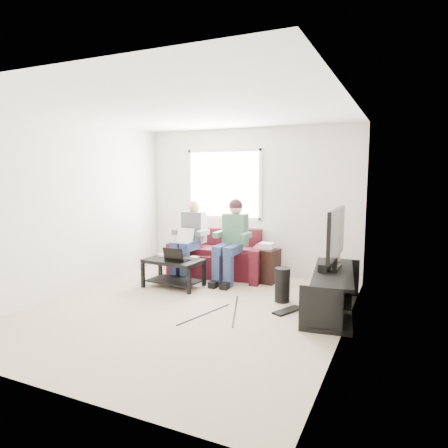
# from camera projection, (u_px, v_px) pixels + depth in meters

# --- Properties ---
(floor) EXTENTS (4.50, 4.50, 0.00)m
(floor) POSITION_uv_depth(u_px,v_px,m) (188.00, 309.00, 5.35)
(floor) COLOR #B7A18E
(floor) RESTS_ON ground
(ceiling) EXTENTS (4.50, 4.50, 0.00)m
(ceiling) POSITION_uv_depth(u_px,v_px,m) (186.00, 110.00, 5.01)
(ceiling) COLOR white
(ceiling) RESTS_ON wall_back
(wall_back) EXTENTS (4.50, 0.00, 4.50)m
(wall_back) POSITION_uv_depth(u_px,v_px,m) (249.00, 201.00, 7.21)
(wall_back) COLOR silver
(wall_back) RESTS_ON floor
(wall_front) EXTENTS (4.50, 0.00, 4.50)m
(wall_front) POSITION_uv_depth(u_px,v_px,m) (45.00, 238.00, 3.15)
(wall_front) COLOR silver
(wall_front) RESTS_ON floor
(wall_left) EXTENTS (0.00, 4.50, 4.50)m
(wall_left) POSITION_uv_depth(u_px,v_px,m) (72.00, 207.00, 6.01)
(wall_left) COLOR silver
(wall_left) RESTS_ON floor
(wall_right) EXTENTS (0.00, 4.50, 4.50)m
(wall_right) POSITION_uv_depth(u_px,v_px,m) (346.00, 220.00, 4.35)
(wall_right) COLOR silver
(wall_right) RESTS_ON floor
(window) EXTENTS (1.48, 0.04, 1.28)m
(window) POSITION_uv_depth(u_px,v_px,m) (224.00, 184.00, 7.36)
(window) COLOR white
(window) RESTS_ON wall_back
(sofa) EXTENTS (1.86, 1.05, 0.81)m
(sofa) POSITION_uv_depth(u_px,v_px,m) (218.00, 258.00, 7.12)
(sofa) COLOR #4A1222
(sofa) RESTS_ON floor
(person_left) EXTENTS (0.40, 0.70, 1.33)m
(person_left) POSITION_uv_depth(u_px,v_px,m) (190.00, 235.00, 6.97)
(person_left) COLOR navy
(person_left) RESTS_ON sofa
(person_right) EXTENTS (0.40, 0.71, 1.37)m
(person_right) POSITION_uv_depth(u_px,v_px,m) (232.00, 235.00, 6.65)
(person_right) COLOR navy
(person_right) RESTS_ON sofa
(laptop_silver) EXTENTS (0.35, 0.27, 0.24)m
(laptop_silver) POSITION_uv_depth(u_px,v_px,m) (183.00, 239.00, 6.76)
(laptop_silver) COLOR silver
(laptop_silver) RESTS_ON person_left
(coffee_table) EXTENTS (0.93, 0.61, 0.45)m
(coffee_table) POSITION_uv_depth(u_px,v_px,m) (174.00, 267.00, 6.34)
(coffee_table) COLOR black
(coffee_table) RESTS_ON floor
(laptop_black) EXTENTS (0.36, 0.27, 0.24)m
(laptop_black) POSITION_uv_depth(u_px,v_px,m) (177.00, 253.00, 6.19)
(laptop_black) COLOR black
(laptop_black) RESTS_ON coffee_table
(controller_a) EXTENTS (0.15, 0.11, 0.04)m
(controller_a) POSITION_uv_depth(u_px,v_px,m) (163.00, 255.00, 6.55)
(controller_a) COLOR silver
(controller_a) RESTS_ON coffee_table
(controller_b) EXTENTS (0.14, 0.10, 0.04)m
(controller_b) POSITION_uv_depth(u_px,v_px,m) (174.00, 255.00, 6.53)
(controller_b) COLOR black
(controller_b) RESTS_ON coffee_table
(controller_c) EXTENTS (0.15, 0.12, 0.04)m
(controller_c) POSITION_uv_depth(u_px,v_px,m) (195.00, 258.00, 6.34)
(controller_c) COLOR gray
(controller_c) RESTS_ON coffee_table
(tv_stand) EXTENTS (0.71, 1.70, 0.54)m
(tv_stand) POSITION_uv_depth(u_px,v_px,m) (333.00, 293.00, 5.22)
(tv_stand) COLOR black
(tv_stand) RESTS_ON floor
(tv) EXTENTS (0.12, 1.10, 0.81)m
(tv) POSITION_uv_depth(u_px,v_px,m) (336.00, 235.00, 5.22)
(tv) COLOR black
(tv) RESTS_ON tv_stand
(soundbar) EXTENTS (0.12, 0.50, 0.10)m
(soundbar) POSITION_uv_depth(u_px,v_px,m) (326.00, 265.00, 5.32)
(soundbar) COLOR black
(soundbar) RESTS_ON tv_stand
(drink_cup) EXTENTS (0.08, 0.08, 0.12)m
(drink_cup) POSITION_uv_depth(u_px,v_px,m) (337.00, 257.00, 5.76)
(drink_cup) COLOR #9B7042
(drink_cup) RESTS_ON tv_stand
(console_white) EXTENTS (0.30, 0.22, 0.06)m
(console_white) POSITION_uv_depth(u_px,v_px,m) (327.00, 297.00, 4.85)
(console_white) COLOR silver
(console_white) RESTS_ON tv_stand
(console_grey) EXTENTS (0.34, 0.26, 0.08)m
(console_grey) POSITION_uv_depth(u_px,v_px,m) (337.00, 282.00, 5.48)
(console_grey) COLOR gray
(console_grey) RESTS_ON tv_stand
(console_black) EXTENTS (0.38, 0.30, 0.07)m
(console_black) POSITION_uv_depth(u_px,v_px,m) (332.00, 289.00, 5.17)
(console_black) COLOR black
(console_black) RESTS_ON tv_stand
(subwoofer) EXTENTS (0.21, 0.21, 0.48)m
(subwoofer) POSITION_uv_depth(u_px,v_px,m) (282.00, 285.00, 5.62)
(subwoofer) COLOR black
(subwoofer) RESTS_ON floor
(keyboard_floor) EXTENTS (0.33, 0.48, 0.03)m
(keyboard_floor) POSITION_uv_depth(u_px,v_px,m) (288.00, 311.00, 5.24)
(keyboard_floor) COLOR black
(keyboard_floor) RESTS_ON floor
(end_table) EXTENTS (0.38, 0.38, 0.66)m
(end_table) POSITION_uv_depth(u_px,v_px,m) (266.00, 264.00, 6.64)
(end_table) COLOR black
(end_table) RESTS_ON floor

